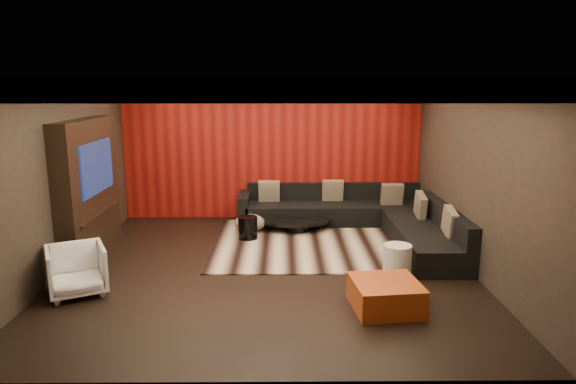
{
  "coord_description": "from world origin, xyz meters",
  "views": [
    {
      "loc": [
        0.22,
        -7.33,
        2.76
      ],
      "look_at": [
        0.3,
        0.6,
        1.05
      ],
      "focal_mm": 32.0,
      "sensor_mm": 36.0,
      "label": 1
    }
  ],
  "objects_px": {
    "coffee_table": "(298,224)",
    "orange_ottoman": "(386,295)",
    "sectional_sofa": "(364,219)",
    "armchair": "(77,270)",
    "white_side_table": "(397,262)",
    "drum_stool": "(248,228)"
  },
  "relations": [
    {
      "from": "drum_stool",
      "to": "armchair",
      "type": "xyz_separation_m",
      "value": [
        -2.09,
        -2.38,
        0.11
      ]
    },
    {
      "from": "orange_ottoman",
      "to": "armchair",
      "type": "relative_size",
      "value": 1.1
    },
    {
      "from": "coffee_table",
      "to": "drum_stool",
      "type": "xyz_separation_m",
      "value": [
        -0.91,
        -0.53,
        0.09
      ]
    },
    {
      "from": "orange_ottoman",
      "to": "sectional_sofa",
      "type": "xyz_separation_m",
      "value": [
        0.25,
        3.29,
        0.08
      ]
    },
    {
      "from": "white_side_table",
      "to": "sectional_sofa",
      "type": "bearing_deg",
      "value": 92.84
    },
    {
      "from": "coffee_table",
      "to": "armchair",
      "type": "xyz_separation_m",
      "value": [
        -3.01,
        -2.91,
        0.2
      ]
    },
    {
      "from": "coffee_table",
      "to": "white_side_table",
      "type": "relative_size",
      "value": 2.59
    },
    {
      "from": "coffee_table",
      "to": "orange_ottoman",
      "type": "relative_size",
      "value": 1.6
    },
    {
      "from": "orange_ottoman",
      "to": "sectional_sofa",
      "type": "distance_m",
      "value": 3.3
    },
    {
      "from": "coffee_table",
      "to": "armchair",
      "type": "bearing_deg",
      "value": -135.95
    },
    {
      "from": "coffee_table",
      "to": "white_side_table",
      "type": "height_order",
      "value": "white_side_table"
    },
    {
      "from": "coffee_table",
      "to": "orange_ottoman",
      "type": "bearing_deg",
      "value": -73.89
    },
    {
      "from": "drum_stool",
      "to": "sectional_sofa",
      "type": "xyz_separation_m",
      "value": [
        2.14,
        0.41,
        0.04
      ]
    },
    {
      "from": "drum_stool",
      "to": "orange_ottoman",
      "type": "relative_size",
      "value": 0.5
    },
    {
      "from": "white_side_table",
      "to": "sectional_sofa",
      "type": "relative_size",
      "value": 0.14
    },
    {
      "from": "coffee_table",
      "to": "sectional_sofa",
      "type": "bearing_deg",
      "value": -5.32
    },
    {
      "from": "orange_ottoman",
      "to": "sectional_sofa",
      "type": "relative_size",
      "value": 0.22
    },
    {
      "from": "white_side_table",
      "to": "armchair",
      "type": "height_order",
      "value": "armchair"
    },
    {
      "from": "drum_stool",
      "to": "orange_ottoman",
      "type": "bearing_deg",
      "value": -56.62
    },
    {
      "from": "white_side_table",
      "to": "orange_ottoman",
      "type": "relative_size",
      "value": 0.62
    },
    {
      "from": "coffee_table",
      "to": "orange_ottoman",
      "type": "distance_m",
      "value": 3.54
    },
    {
      "from": "white_side_table",
      "to": "orange_ottoman",
      "type": "xyz_separation_m",
      "value": [
        -0.36,
        -1.01,
        -0.07
      ]
    }
  ]
}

